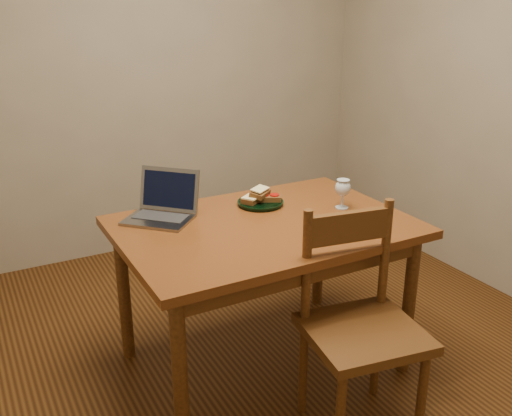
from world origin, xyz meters
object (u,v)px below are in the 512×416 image
chair (361,317)px  milk_glass (343,194)px  plate (260,203)px  table (264,240)px  laptop (164,205)px

chair → milk_glass: bearing=70.4°
plate → milk_glass: (0.32, -0.23, 0.06)m
table → plate: plate is taller
table → plate: size_ratio=5.72×
table → laptop: 0.49m
plate → milk_glass: bearing=-35.0°
plate → milk_glass: milk_glass is taller
milk_glass → laptop: (-0.80, 0.30, -0.02)m
chair → laptop: (-0.50, 0.85, 0.28)m
plate → laptop: bearing=171.0°
table → milk_glass: 0.46m
table → laptop: size_ratio=3.28×
table → milk_glass: (0.43, -0.01, 0.16)m
plate → laptop: (-0.47, 0.07, 0.05)m
table → milk_glass: milk_glass is taller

